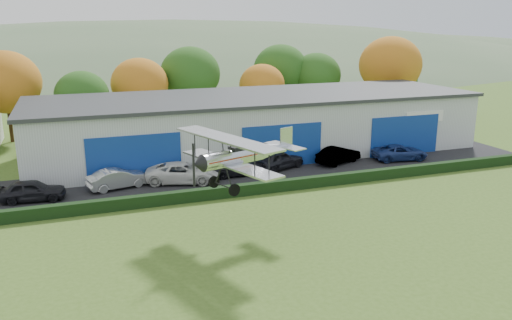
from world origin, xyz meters
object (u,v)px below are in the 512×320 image
object	(u,v)px
car_0	(32,190)
car_5	(338,155)
car_1	(118,178)
biplane	(242,154)
car_2	(183,173)
car_6	(400,152)
car_3	(237,166)
hangar	(257,123)
car_4	(278,160)

from	to	relation	value
car_0	car_5	distance (m)	24.07
car_1	biplane	size ratio (longest dim) A/B	0.56
car_1	car_2	bearing A→B (deg)	-107.25
car_0	car_6	world-z (taller)	car_0
car_1	biplane	distance (m)	12.92
car_3	car_1	bearing A→B (deg)	90.93
car_1	car_6	xyz separation A→B (m)	(23.93, -0.25, -0.06)
car_0	car_1	distance (m)	5.77
hangar	car_3	size ratio (longest dim) A/B	7.84
car_5	biplane	bearing A→B (deg)	109.62
car_2	car_4	bearing A→B (deg)	-65.82
car_0	car_4	bearing A→B (deg)	-79.23
car_4	biplane	bearing A→B (deg)	126.58
car_6	biplane	xyz separation A→B (m)	(-18.10, -10.59, 3.99)
car_1	car_2	world-z (taller)	car_2
hangar	car_5	xyz separation A→B (m)	(4.93, -6.68, -1.89)
car_1	car_5	xyz separation A→B (m)	(18.33, 0.59, -0.00)
car_2	car_3	size ratio (longest dim) A/B	1.05
car_4	car_2	bearing A→B (deg)	74.36
car_3	biplane	size ratio (longest dim) A/B	0.66
car_3	car_6	bearing A→B (deg)	-92.71
car_0	car_3	distance (m)	14.88
car_0	car_2	bearing A→B (deg)	-80.60
car_3	car_0	bearing A→B (deg)	93.56
car_3	car_5	distance (m)	9.19
hangar	car_1	world-z (taller)	hangar
car_0	car_2	size ratio (longest dim) A/B	0.79
car_0	biplane	xyz separation A→B (m)	(11.53, -9.99, 3.93)
biplane	car_3	bearing A→B (deg)	53.81
biplane	car_6	bearing A→B (deg)	10.74
car_2	biplane	distance (m)	11.36
car_2	car_5	world-z (taller)	car_2
biplane	car_4	bearing A→B (deg)	39.16
car_1	car_3	bearing A→B (deg)	-102.77
car_4	car_3	bearing A→B (deg)	74.57
car_1	car_6	size ratio (longest dim) A/B	0.92
car_3	car_4	xyz separation A→B (m)	(3.69, 0.44, 0.03)
hangar	car_4	world-z (taller)	hangar
car_1	car_6	world-z (taller)	car_1
car_5	car_6	distance (m)	5.66
car_1	car_5	distance (m)	18.34
hangar	biplane	bearing A→B (deg)	-112.70
car_5	car_0	bearing A→B (deg)	70.62
car_0	car_3	bearing A→B (deg)	-79.72
hangar	car_1	distance (m)	15.36
car_2	biplane	size ratio (longest dim) A/B	0.69
car_3	car_4	distance (m)	3.72
hangar	car_2	xyz separation A→B (m)	(-8.72, -7.50, -1.85)
car_3	car_2	bearing A→B (deg)	95.62
car_0	biplane	bearing A→B (deg)	-124.90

